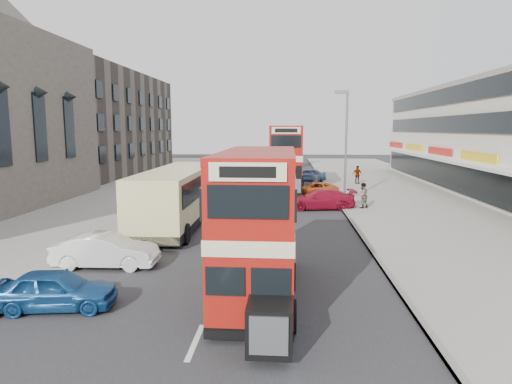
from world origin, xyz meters
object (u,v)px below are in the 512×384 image
at_px(bus_second, 288,157).
at_px(cyclist, 317,187).
at_px(bus_main, 258,223).
at_px(car_right_c, 307,175).
at_px(pedestrian_far, 357,175).
at_px(car_left_near, 56,290).
at_px(pedestrian_near, 363,195).
at_px(coach, 178,195).
at_px(car_left_front, 106,251).
at_px(car_right_a, 320,199).
at_px(street_lamp, 345,138).
at_px(car_right_b, 314,189).

height_order(bus_second, cyclist, bus_second).
xyz_separation_m(bus_second, cyclist, (2.41, -3.42, -2.19)).
height_order(bus_main, car_right_c, bus_main).
bearing_deg(pedestrian_far, car_left_near, -128.92).
xyz_separation_m(car_left_near, pedestrian_near, (12.05, 17.36, 0.39)).
relative_size(bus_main, coach, 0.75).
distance_m(bus_second, car_left_front, 24.47).
xyz_separation_m(pedestrian_near, pedestrian_far, (1.74, 13.42, 0.01)).
height_order(bus_main, cyclist, bus_main).
xyz_separation_m(car_right_c, pedestrian_near, (2.91, -16.56, 0.34)).
xyz_separation_m(car_right_a, pedestrian_far, (4.55, 13.26, 0.34)).
bearing_deg(bus_main, car_left_front, -22.14).
distance_m(street_lamp, car_left_front, 20.05).
bearing_deg(car_left_front, car_right_a, -36.86).
xyz_separation_m(bus_second, car_left_front, (-7.19, -23.29, -2.21)).
bearing_deg(coach, car_right_c, 68.94).
xyz_separation_m(coach, car_right_b, (8.37, 11.72, -1.19)).
height_order(coach, car_right_a, coach).
bearing_deg(car_left_front, pedestrian_far, -29.46).
xyz_separation_m(bus_main, cyclist, (3.41, 22.44, -1.72)).
bearing_deg(bus_main, bus_second, -91.76).
distance_m(street_lamp, cyclist, 5.85).
distance_m(bus_main, car_right_b, 22.48).
relative_size(car_left_near, cyclist, 1.77).
bearing_deg(car_left_front, coach, -8.92).
distance_m(bus_second, car_right_b, 4.87).
height_order(car_left_front, car_right_c, same).
xyz_separation_m(car_left_front, cyclist, (9.60, 19.87, 0.03)).
xyz_separation_m(car_left_near, car_right_a, (9.24, 17.52, 0.07)).
height_order(bus_main, coach, bus_main).
xyz_separation_m(car_right_c, pedestrian_far, (4.65, -3.14, 0.35)).
bearing_deg(pedestrian_far, cyclist, -137.35).
bearing_deg(car_left_front, cyclist, -27.65).
bearing_deg(street_lamp, bus_second, 119.56).
distance_m(street_lamp, car_left_near, 23.43).
height_order(bus_second, coach, bus_second).
bearing_deg(car_right_c, car_right_a, 3.04).
distance_m(bus_second, car_left_near, 28.40).
distance_m(coach, car_right_a, 10.10).
bearing_deg(bus_second, car_right_c, -106.02).
distance_m(car_right_a, pedestrian_far, 14.02).
height_order(car_left_front, pedestrian_far, pedestrian_far).
relative_size(car_left_near, pedestrian_near, 2.10).
xyz_separation_m(bus_main, coach, (-5.21, 10.47, -0.67)).
height_order(bus_main, car_right_b, bus_main).
bearing_deg(car_right_c, pedestrian_near, 12.65).
distance_m(bus_main, car_right_a, 16.38).
xyz_separation_m(bus_second, car_right_b, (2.16, -3.68, -2.34)).
relative_size(car_left_front, cyclist, 1.99).
bearing_deg(coach, bus_second, 67.73).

